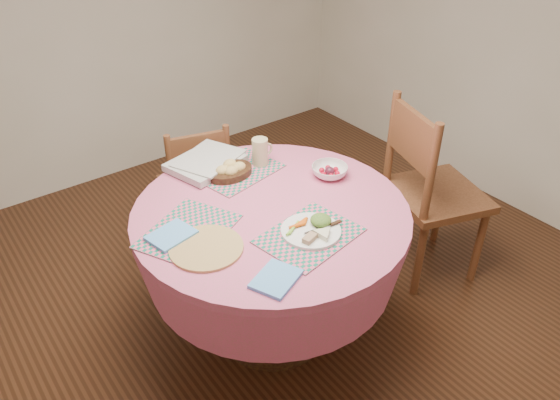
{
  "coord_description": "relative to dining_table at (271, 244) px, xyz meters",
  "views": [
    {
      "loc": [
        -1.16,
        -1.62,
        2.12
      ],
      "look_at": [
        0.05,
        0.0,
        0.78
      ],
      "focal_mm": 35.0,
      "sensor_mm": 36.0,
      "label": 1
    }
  ],
  "objects": [
    {
      "name": "ground",
      "position": [
        0.0,
        0.0,
        -0.56
      ],
      "size": [
        4.0,
        4.0,
        0.0
      ],
      "primitive_type": "plane",
      "color": "#331C0F",
      "rests_on": "ground"
    },
    {
      "name": "dining_table",
      "position": [
        0.0,
        0.0,
        0.0
      ],
      "size": [
        1.24,
        1.24,
        0.75
      ],
      "color": "#C55B77",
      "rests_on": "ground"
    },
    {
      "name": "chair_right",
      "position": [
        0.97,
        -0.11,
        -0.01
      ],
      "size": [
        0.59,
        0.6,
        1.04
      ],
      "rotation": [
        0.0,
        0.0,
        1.25
      ],
      "color": "brown",
      "rests_on": "ground"
    },
    {
      "name": "chair_back",
      "position": [
        0.07,
        0.83,
        -0.12
      ],
      "size": [
        0.47,
        0.46,
        0.84
      ],
      "rotation": [
        0.0,
        0.0,
        2.89
      ],
      "color": "brown",
      "rests_on": "ground"
    },
    {
      "name": "placemat_front",
      "position": [
        0.01,
        -0.25,
        0.2
      ],
      "size": [
        0.45,
        0.37,
        0.01
      ],
      "primitive_type": "cube",
      "rotation": [
        0.0,
        0.0,
        0.18
      ],
      "color": "#136F57",
      "rests_on": "dining_table"
    },
    {
      "name": "placemat_left",
      "position": [
        -0.37,
        0.07,
        0.2
      ],
      "size": [
        0.49,
        0.45,
        0.01
      ],
      "primitive_type": "cube",
      "rotation": [
        0.0,
        0.0,
        0.47
      ],
      "color": "#136F57",
      "rests_on": "dining_table"
    },
    {
      "name": "placemat_back",
      "position": [
        0.06,
        0.37,
        0.2
      ],
      "size": [
        0.45,
        0.37,
        0.01
      ],
      "primitive_type": "cube",
      "rotation": [
        0.0,
        0.0,
        0.2
      ],
      "color": "#136F57",
      "rests_on": "dining_table"
    },
    {
      "name": "wicker_trivet",
      "position": [
        -0.37,
        -0.07,
        0.2
      ],
      "size": [
        0.3,
        0.3,
        0.01
      ],
      "primitive_type": "cylinder",
      "color": "#A07A45",
      "rests_on": "dining_table"
    },
    {
      "name": "napkin_near",
      "position": [
        -0.26,
        -0.39,
        0.2
      ],
      "size": [
        0.22,
        0.2,
        0.01
      ],
      "primitive_type": "cube",
      "rotation": [
        0.0,
        0.0,
        0.41
      ],
      "color": "#5DA4EF",
      "rests_on": "dining_table"
    },
    {
      "name": "napkin_far",
      "position": [
        -0.45,
        0.08,
        0.21
      ],
      "size": [
        0.21,
        0.17,
        0.01
      ],
      "primitive_type": "cube",
      "rotation": [
        0.0,
        0.0,
        0.21
      ],
      "color": "#5DA4EF",
      "rests_on": "placemat_left"
    },
    {
      "name": "dinner_plate",
      "position": [
        0.04,
        -0.25,
        0.22
      ],
      "size": [
        0.25,
        0.25,
        0.05
      ],
      "rotation": [
        0.0,
        0.0,
        0.31
      ],
      "color": "white",
      "rests_on": "placemat_front"
    },
    {
      "name": "bread_bowl",
      "position": [
        0.01,
        0.35,
        0.23
      ],
      "size": [
        0.23,
        0.23,
        0.08
      ],
      "color": "black",
      "rests_on": "placemat_back"
    },
    {
      "name": "latte_mug",
      "position": [
        0.19,
        0.35,
        0.27
      ],
      "size": [
        0.12,
        0.08,
        0.14
      ],
      "color": "tan",
      "rests_on": "placemat_back"
    },
    {
      "name": "fruit_bowl",
      "position": [
        0.4,
        0.06,
        0.22
      ],
      "size": [
        0.18,
        0.18,
        0.05
      ],
      "rotation": [
        0.0,
        0.0,
        0.06
      ],
      "color": "white",
      "rests_on": "dining_table"
    },
    {
      "name": "newspaper_stack",
      "position": [
        -0.04,
        0.5,
        0.22
      ],
      "size": [
        0.42,
        0.36,
        0.04
      ],
      "rotation": [
        0.0,
        0.0,
        0.26
      ],
      "color": "silver",
      "rests_on": "dining_table"
    }
  ]
}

